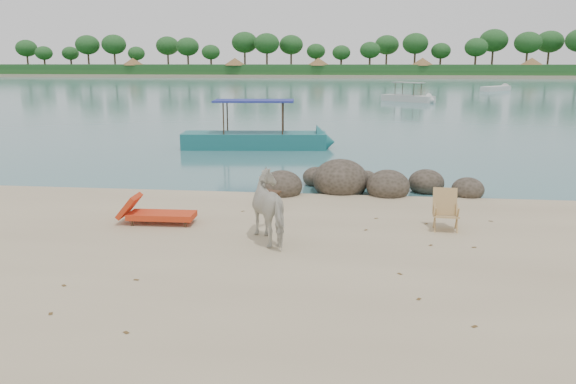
# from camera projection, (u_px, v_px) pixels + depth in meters

# --- Properties ---
(water) EXTENTS (400.00, 400.00, 0.00)m
(water) POSITION_uv_depth(u_px,v_px,m) (348.00, 84.00, 97.71)
(water) COLOR #396D72
(water) RESTS_ON ground
(far_shore) EXTENTS (420.00, 90.00, 1.40)m
(far_shore) POSITION_uv_depth(u_px,v_px,m) (351.00, 74.00, 175.10)
(far_shore) COLOR tan
(far_shore) RESTS_ON ground
(far_scenery) EXTENTS (420.00, 18.00, 9.50)m
(far_scenery) POSITION_uv_depth(u_px,v_px,m) (351.00, 64.00, 142.17)
(far_scenery) COLOR #1E4C1E
(far_scenery) RESTS_ON ground
(boulders) EXTENTS (6.47, 2.94, 1.26)m
(boulders) POSITION_uv_depth(u_px,v_px,m) (357.00, 184.00, 16.85)
(boulders) COLOR #322B21
(boulders) RESTS_ON ground
(cow) EXTENTS (1.57, 1.91, 1.47)m
(cow) POSITION_uv_depth(u_px,v_px,m) (274.00, 209.00, 12.02)
(cow) COLOR beige
(cow) RESTS_ON ground
(side_table) EXTENTS (0.66, 0.55, 0.45)m
(side_table) POSITION_uv_depth(u_px,v_px,m) (269.00, 200.00, 14.85)
(side_table) COLOR #382216
(side_table) RESTS_ON ground
(lounge_chair) EXTENTS (1.98, 0.74, 0.59)m
(lounge_chair) POSITION_uv_depth(u_px,v_px,m) (162.00, 213.00, 13.38)
(lounge_chair) COLOR red
(lounge_chair) RESTS_ON ground
(deck_chair) EXTENTS (0.63, 0.69, 0.93)m
(deck_chair) POSITION_uv_depth(u_px,v_px,m) (446.00, 212.00, 12.79)
(deck_chair) COLOR tan
(deck_chair) RESTS_ON ground
(boat_near) EXTENTS (7.40, 2.35, 3.53)m
(boat_near) POSITION_uv_depth(u_px,v_px,m) (254.00, 108.00, 25.21)
(boat_near) COLOR #1A6467
(boat_near) RESTS_ON water
(boat_mid) EXTENTS (5.62, 5.22, 3.05)m
(boat_mid) POSITION_uv_depth(u_px,v_px,m) (408.00, 85.00, 55.16)
(boat_mid) COLOR beige
(boat_mid) RESTS_ON water
(boat_far) EXTENTS (5.35, 5.74, 0.74)m
(boat_far) POSITION_uv_depth(u_px,v_px,m) (496.00, 88.00, 75.71)
(boat_far) COLOR silver
(boat_far) RESTS_ON water
(dead_leaves) EXTENTS (8.72, 7.28, 0.00)m
(dead_leaves) POSITION_uv_depth(u_px,v_px,m) (298.00, 255.00, 11.30)
(dead_leaves) COLOR brown
(dead_leaves) RESTS_ON ground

